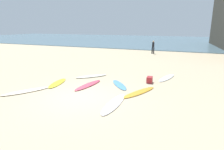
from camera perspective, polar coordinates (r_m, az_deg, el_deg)
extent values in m
plane|color=#C6B28E|center=(9.72, -9.25, -6.59)|extent=(120.00, 120.00, 0.00)
cube|color=slate|center=(47.87, 16.50, 9.84)|extent=(120.00, 40.00, 0.08)
ellipsoid|color=#559CD6|center=(11.47, 2.22, -2.91)|extent=(1.68, 1.97, 0.07)
ellipsoid|color=silver|center=(13.43, -6.15, -0.34)|extent=(1.96, 1.98, 0.09)
ellipsoid|color=white|center=(8.77, 0.55, -8.57)|extent=(0.60, 2.59, 0.06)
ellipsoid|color=gold|center=(10.30, 8.09, -5.13)|extent=(1.51, 2.54, 0.07)
ellipsoid|color=white|center=(13.52, 16.07, -0.78)|extent=(1.12, 2.46, 0.07)
ellipsoid|color=yellow|center=(12.26, -16.02, -2.32)|extent=(1.01, 2.16, 0.07)
ellipsoid|color=#F6E1C3|center=(11.35, -24.38, -4.42)|extent=(1.78, 2.37, 0.08)
ellipsoid|color=#D9475F|center=(11.48, -7.09, -2.96)|extent=(0.82, 2.48, 0.09)
cylinder|color=black|center=(25.08, 11.91, 7.17)|extent=(0.14, 0.14, 0.78)
cylinder|color=black|center=(25.11, 12.36, 7.16)|extent=(0.14, 0.14, 0.78)
cylinder|color=black|center=(25.02, 12.23, 8.79)|extent=(0.36, 0.36, 0.65)
sphere|color=tan|center=(24.98, 12.28, 9.78)|extent=(0.21, 0.21, 0.21)
cube|color=#B2282D|center=(12.18, 11.17, -1.40)|extent=(0.35, 0.51, 0.37)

